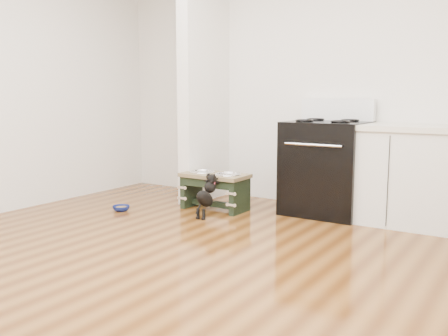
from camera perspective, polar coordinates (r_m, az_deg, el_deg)
ground at (r=3.44m, az=-6.28°, el=-11.70°), size 5.00×5.00×0.00m
room_shell at (r=3.26m, az=-6.74°, el=16.12°), size 5.00×5.00×5.00m
partition_wall at (r=5.62m, az=-2.24°, el=10.09°), size 0.15×0.80×2.70m
oven_range at (r=5.04m, az=11.59°, el=0.20°), size 0.76×0.69×1.14m
cabinet_run at (r=4.80m, az=22.62°, el=-0.97°), size 1.24×0.64×0.91m
dog_feeder at (r=5.14m, az=-1.08°, el=-1.84°), size 0.69×0.37×0.39m
puppy at (r=4.83m, az=-1.97°, el=-2.99°), size 0.12×0.35×0.42m
floor_bowl at (r=5.23m, az=-11.66°, el=-4.54°), size 0.19×0.19×0.05m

